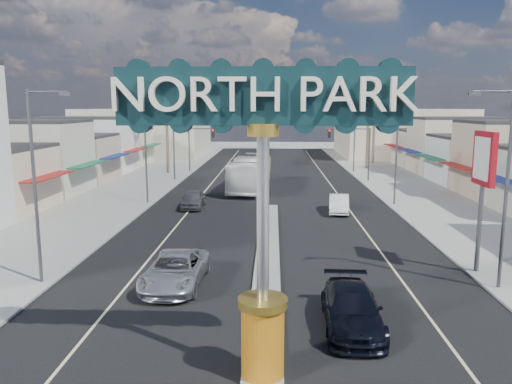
# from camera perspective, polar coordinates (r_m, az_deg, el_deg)

# --- Properties ---
(ground) EXTENTS (160.00, 160.00, 0.00)m
(ground) POSITION_cam_1_polar(r_m,az_deg,el_deg) (42.88, 1.58, -1.44)
(ground) COLOR gray
(ground) RESTS_ON ground
(road) EXTENTS (20.00, 120.00, 0.01)m
(road) POSITION_cam_1_polar(r_m,az_deg,el_deg) (42.88, 1.58, -1.43)
(road) COLOR black
(road) RESTS_ON ground
(median_island) EXTENTS (1.30, 30.00, 0.16)m
(median_island) POSITION_cam_1_polar(r_m,az_deg,el_deg) (27.33, 1.32, -7.69)
(median_island) COLOR gray
(median_island) RESTS_ON ground
(sidewalk_left) EXTENTS (8.00, 120.00, 0.12)m
(sidewalk_left) POSITION_cam_1_polar(r_m,az_deg,el_deg) (45.19, -16.47, -1.18)
(sidewalk_left) COLOR gray
(sidewalk_left) RESTS_ON ground
(sidewalk_right) EXTENTS (8.00, 120.00, 0.12)m
(sidewalk_right) POSITION_cam_1_polar(r_m,az_deg,el_deg) (45.01, 19.71, -1.40)
(sidewalk_right) COLOR gray
(sidewalk_right) RESTS_ON ground
(storefront_row_left) EXTENTS (12.00, 42.00, 6.00)m
(storefront_row_left) POSITION_cam_1_polar(r_m,az_deg,el_deg) (60.44, -21.75, 3.97)
(storefront_row_left) COLOR beige
(storefront_row_left) RESTS_ON ground
(storefront_row_right) EXTENTS (12.00, 42.00, 6.00)m
(storefront_row_right) POSITION_cam_1_polar(r_m,az_deg,el_deg) (60.20, 25.25, 3.72)
(storefront_row_right) COLOR #B7B29E
(storefront_row_right) RESTS_ON ground
(backdrop_far_left) EXTENTS (20.00, 20.00, 8.00)m
(backdrop_far_left) POSITION_cam_1_polar(r_m,az_deg,el_deg) (90.00, -12.42, 6.69)
(backdrop_far_left) COLOR #B7B29E
(backdrop_far_left) RESTS_ON ground
(backdrop_far_right) EXTENTS (20.00, 20.00, 8.00)m
(backdrop_far_right) POSITION_cam_1_polar(r_m,az_deg,el_deg) (89.86, 16.10, 6.54)
(backdrop_far_right) COLOR beige
(backdrop_far_right) RESTS_ON ground
(gateway_sign) EXTENTS (8.20, 1.50, 9.15)m
(gateway_sign) POSITION_cam_1_polar(r_m,az_deg,el_deg) (14.26, 0.80, 0.43)
(gateway_sign) COLOR orange
(gateway_sign) RESTS_ON median_island
(traffic_signal_left) EXTENTS (5.09, 0.45, 6.00)m
(traffic_signal_left) POSITION_cam_1_polar(r_m,az_deg,el_deg) (57.02, -7.60, 5.56)
(traffic_signal_left) COLOR #47474C
(traffic_signal_left) RESTS_ON ground
(traffic_signal_right) EXTENTS (5.09, 0.45, 6.00)m
(traffic_signal_right) POSITION_cam_1_polar(r_m,az_deg,el_deg) (56.92, 11.05, 5.46)
(traffic_signal_right) COLOR #47474C
(traffic_signal_right) RESTS_ON ground
(streetlight_l_near) EXTENTS (2.03, 0.22, 9.00)m
(streetlight_l_near) POSITION_cam_1_polar(r_m,az_deg,el_deg) (24.76, -23.69, 1.51)
(streetlight_l_near) COLOR #47474C
(streetlight_l_near) RESTS_ON ground
(streetlight_l_mid) EXTENTS (2.03, 0.22, 9.00)m
(streetlight_l_mid) POSITION_cam_1_polar(r_m,az_deg,el_deg) (43.55, -12.30, 5.25)
(streetlight_l_mid) COLOR #47474C
(streetlight_l_mid) RESTS_ON ground
(streetlight_l_far) EXTENTS (2.03, 0.22, 9.00)m
(streetlight_l_far) POSITION_cam_1_polar(r_m,az_deg,el_deg) (65.06, -7.53, 6.75)
(streetlight_l_far) COLOR #47474C
(streetlight_l_far) RESTS_ON ground
(streetlight_r_near) EXTENTS (2.03, 0.22, 9.00)m
(streetlight_r_near) POSITION_cam_1_polar(r_m,az_deg,el_deg) (24.51, 26.43, 1.24)
(streetlight_r_near) COLOR #47474C
(streetlight_r_near) RESTS_ON ground
(streetlight_r_mid) EXTENTS (2.03, 0.22, 9.00)m
(streetlight_r_mid) POSITION_cam_1_polar(r_m,az_deg,el_deg) (43.41, 15.58, 5.10)
(streetlight_r_mid) COLOR #47474C
(streetlight_r_mid) RESTS_ON ground
(streetlight_r_far) EXTENTS (2.03, 0.22, 9.00)m
(streetlight_r_far) POSITION_cam_1_polar(r_m,az_deg,el_deg) (64.97, 11.07, 6.65)
(streetlight_r_far) COLOR #47474C
(streetlight_r_far) RESTS_ON ground
(palm_left_far) EXTENTS (2.60, 2.60, 13.10)m
(palm_left_far) POSITION_cam_1_polar(r_m,az_deg,el_deg) (63.59, -10.30, 12.41)
(palm_left_far) COLOR brown
(palm_left_far) RESTS_ON ground
(palm_right_mid) EXTENTS (2.60, 2.60, 12.10)m
(palm_right_mid) POSITION_cam_1_polar(r_m,az_deg,el_deg) (69.31, 12.83, 11.34)
(palm_right_mid) COLOR brown
(palm_right_mid) RESTS_ON ground
(palm_right_far) EXTENTS (2.60, 2.60, 14.10)m
(palm_right_far) POSITION_cam_1_polar(r_m,az_deg,el_deg) (75.65, 13.55, 12.50)
(palm_right_far) COLOR brown
(palm_right_far) RESTS_ON ground
(suv_left) EXTENTS (2.72, 5.58, 1.53)m
(suv_left) POSITION_cam_1_polar(r_m,az_deg,el_deg) (23.73, -9.22, -8.80)
(suv_left) COLOR #B9B9BF
(suv_left) RESTS_ON ground
(suv_right) EXTENTS (2.27, 5.24, 1.50)m
(suv_right) POSITION_cam_1_polar(r_m,az_deg,el_deg) (19.55, 10.89, -12.98)
(suv_right) COLOR black
(suv_right) RESTS_ON ground
(car_parked_left) EXTENTS (1.83, 4.35, 1.47)m
(car_parked_left) POSITION_cam_1_polar(r_m,az_deg,el_deg) (41.59, -7.19, -0.83)
(car_parked_left) COLOR #5C5C61
(car_parked_left) RESTS_ON ground
(car_parked_right) EXTENTS (1.99, 4.45, 1.42)m
(car_parked_right) POSITION_cam_1_polar(r_m,az_deg,el_deg) (40.01, 9.46, -1.33)
(car_parked_right) COLOR silver
(car_parked_right) RESTS_ON ground
(city_bus) EXTENTS (4.05, 12.44, 3.40)m
(city_bus) POSITION_cam_1_polar(r_m,az_deg,el_deg) (50.51, -0.66, 2.20)
(city_bus) COLOR silver
(city_bus) RESTS_ON ground
(bank_pylon_sign) EXTENTS (0.30, 2.18, 6.97)m
(bank_pylon_sign) POSITION_cam_1_polar(r_m,az_deg,el_deg) (26.59, 24.58, 2.66)
(bank_pylon_sign) COLOR #47474C
(bank_pylon_sign) RESTS_ON sidewalk_right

